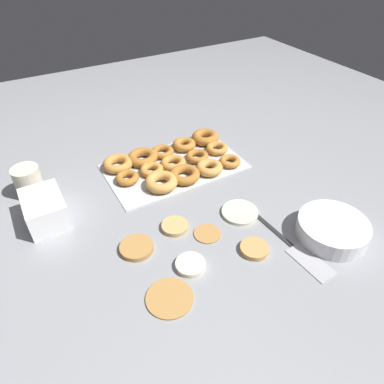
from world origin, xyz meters
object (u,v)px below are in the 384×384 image
pancake_0 (207,233)px  container_stack (45,209)px  batter_bowl (332,229)px  pancake_2 (240,212)px  donut_tray (174,162)px  pancake_1 (174,226)px  pancake_6 (137,247)px  pancake_5 (190,265)px  paper_cup (29,182)px  spatula (302,254)px  pancake_3 (170,297)px  pancake_4 (254,249)px

pancake_0 → container_stack: 0.49m
container_stack → batter_bowl: bearing=145.8°
pancake_2 → donut_tray: bearing=-80.4°
pancake_0 → pancake_1: size_ratio=1.00×
pancake_6 → container_stack: 0.31m
pancake_5 → pancake_6: 0.16m
pancake_1 → paper_cup: 0.51m
pancake_5 → batter_bowl: batter_bowl is taller
batter_bowl → paper_cup: paper_cup is taller
pancake_1 → paper_cup: paper_cup is taller
pancake_1 → container_stack: container_stack is taller
pancake_2 → spatula: 0.23m
pancake_3 → donut_tray: bearing=-118.5°
pancake_0 → pancake_1: (0.07, -0.07, 0.00)m
pancake_2 → donut_tray: size_ratio=0.23×
pancake_5 → pancake_6: (0.10, -0.13, -0.00)m
pancake_3 → pancake_6: bearing=-87.5°
pancake_2 → donut_tray: donut_tray is taller
pancake_5 → batter_bowl: (-0.41, 0.10, 0.02)m
pancake_6 → spatula: bearing=147.9°
pancake_2 → paper_cup: size_ratio=1.10×
pancake_3 → pancake_4: size_ratio=1.47×
pancake_0 → spatula: bearing=133.5°
pancake_0 → pancake_4: size_ratio=1.00×
pancake_0 → pancake_5: size_ratio=1.00×
pancake_3 → spatula: bearing=171.5°
batter_bowl → spatula: bearing=5.5°
pancake_4 → spatula: size_ratio=0.27×
pancake_0 → paper_cup: size_ratio=0.77×
pancake_3 → pancake_6: size_ratio=1.25×
pancake_4 → pancake_6: same height
pancake_2 → spatula: pancake_2 is taller
pancake_3 → pancake_6: 0.19m
pancake_2 → container_stack: (0.53, -0.27, 0.04)m
spatula → pancake_3: bearing=-101.5°
pancake_3 → paper_cup: size_ratio=1.14×
spatula → pancake_4: bearing=-129.0°
pancake_1 → pancake_6: bearing=10.5°
donut_tray → pancake_5: bearing=67.8°
pancake_1 → pancake_3: 0.25m
donut_tray → paper_cup: size_ratio=4.81×
pancake_1 → pancake_4: same height
pancake_0 → spatula: pancake_0 is taller
pancake_2 → container_stack: size_ratio=0.73×
pancake_0 → pancake_2: (-0.14, -0.03, 0.00)m
donut_tray → batter_bowl: 0.59m
pancake_1 → pancake_2: 0.21m
pancake_5 → donut_tray: donut_tray is taller
pancake_3 → paper_cup: paper_cup is taller
pancake_2 → pancake_1: bearing=-13.0°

